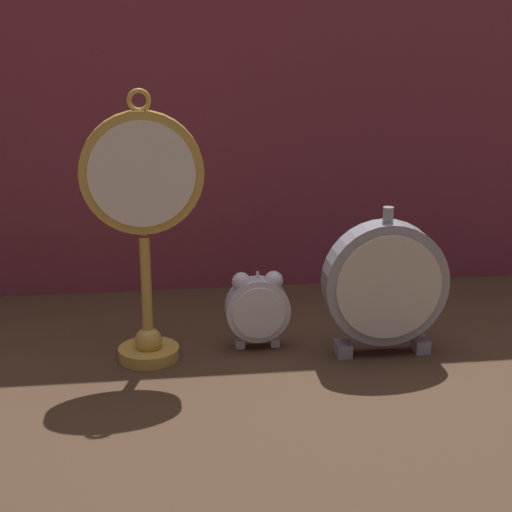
# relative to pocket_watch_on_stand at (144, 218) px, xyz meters

# --- Properties ---
(ground_plane) EXTENTS (4.00, 4.00, 0.00)m
(ground_plane) POSITION_rel_pocket_watch_on_stand_xyz_m (0.15, -0.04, -0.19)
(ground_plane) COLOR #422D1E
(fabric_backdrop_drape) EXTENTS (1.45, 0.01, 0.59)m
(fabric_backdrop_drape) POSITION_rel_pocket_watch_on_stand_xyz_m (0.15, 0.28, 0.10)
(fabric_backdrop_drape) COLOR brown
(fabric_backdrop_drape) RESTS_ON ground_plane
(pocket_watch_on_stand) EXTENTS (0.16, 0.08, 0.36)m
(pocket_watch_on_stand) POSITION_rel_pocket_watch_on_stand_xyz_m (0.00, 0.00, 0.00)
(pocket_watch_on_stand) COLOR gold
(pocket_watch_on_stand) RESTS_ON ground_plane
(alarm_clock_twin_bell) EXTENTS (0.09, 0.03, 0.11)m
(alarm_clock_twin_bell) POSITION_rel_pocket_watch_on_stand_xyz_m (0.15, 0.02, -0.13)
(alarm_clock_twin_bell) COLOR silver
(alarm_clock_twin_bell) RESTS_ON ground_plane
(mantel_clock_silver) EXTENTS (0.17, 0.04, 0.21)m
(mantel_clock_silver) POSITION_rel_pocket_watch_on_stand_xyz_m (0.32, -0.02, -0.09)
(mantel_clock_silver) COLOR gray
(mantel_clock_silver) RESTS_ON ground_plane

